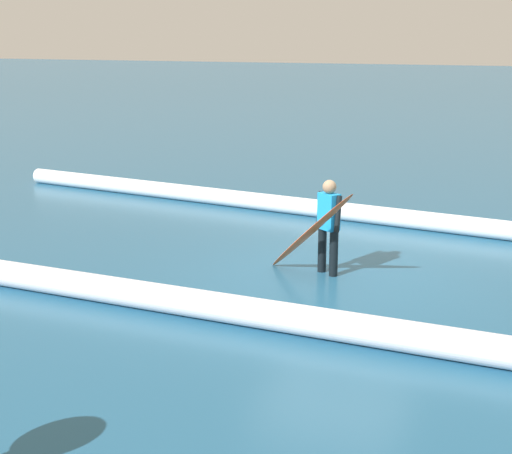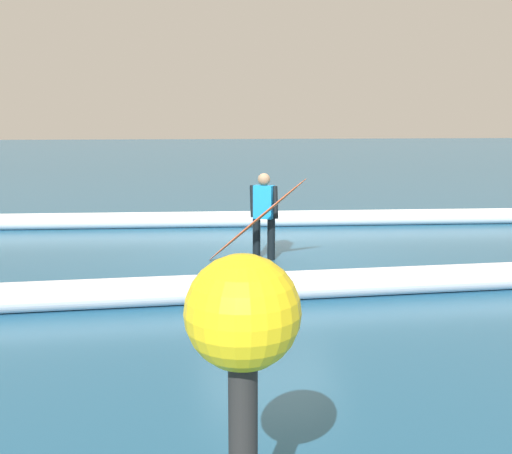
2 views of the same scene
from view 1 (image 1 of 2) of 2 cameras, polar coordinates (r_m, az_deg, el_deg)
The scene contains 5 objects.
ground_plane at distance 12.15m, azimuth 6.10°, elevation -3.54°, with size 190.67×190.67×0.00m, color #22577B.
surfer at distance 11.88m, azimuth 5.59°, elevation 0.40°, with size 0.46×0.40×1.54m.
surfboard at distance 11.67m, azimuth 4.18°, elevation -0.39°, with size 1.72×1.01×1.54m.
wave_crest_foreground at distance 15.33m, azimuth 9.91°, elevation 0.82°, with size 0.37×0.37×19.10m, color white.
wave_crest_midground at distance 9.59m, azimuth 4.00°, elevation -7.20°, with size 0.39×0.39×18.73m, color white.
Camera 1 is at (-3.52, 11.02, 3.72)m, focal length 52.12 mm.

